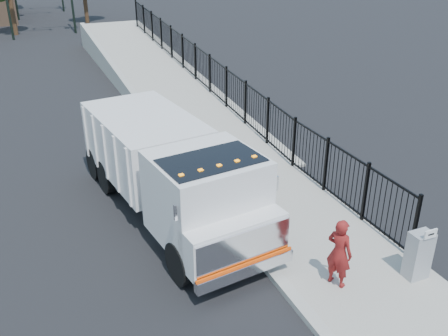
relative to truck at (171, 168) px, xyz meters
name	(u,v)px	position (x,y,z in m)	size (l,w,h in m)	color
ground	(253,251)	(1.41, -2.53, -1.60)	(120.00, 120.00, 0.00)	black
sidewalk	(357,274)	(3.33, -4.53, -1.54)	(3.55, 12.00, 0.12)	#9E998E
curb	(290,293)	(1.41, -4.53, -1.52)	(0.30, 12.00, 0.16)	#ADAAA3
ramp	(159,86)	(3.53, 13.47, -1.60)	(3.95, 24.00, 1.70)	#9E998E
iron_fence	(210,86)	(4.96, 9.47, -0.70)	(0.10, 28.00, 1.80)	black
truck	(171,168)	(0.00, 0.00, 0.00)	(3.70, 8.60, 2.85)	black
worker	(339,253)	(2.58, -4.67, -0.60)	(0.64, 0.42, 1.77)	maroon
utility_cabinet	(418,255)	(4.51, -5.21, -0.86)	(0.55, 0.40, 1.25)	gray
arrow_sign	(431,234)	(4.51, -5.43, -0.12)	(0.35, 0.04, 0.22)	white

